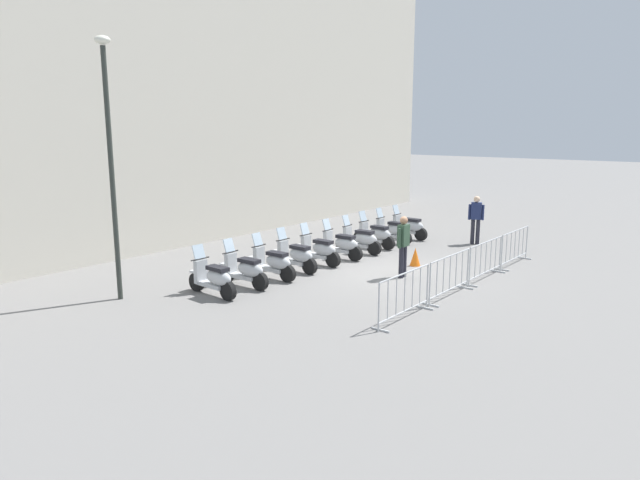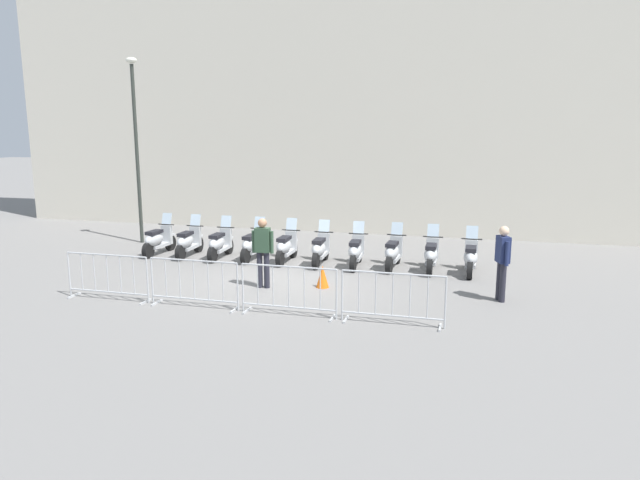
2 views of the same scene
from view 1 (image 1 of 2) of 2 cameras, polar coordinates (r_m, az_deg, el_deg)
ground_plane at (r=16.89m, az=6.76°, el=-3.20°), size 120.00×120.00×0.00m
building_facade at (r=22.42m, az=-13.00°, el=19.22°), size 28.08×3.60×14.79m
motorcycle_0 at (r=14.64m, az=-10.45°, el=-3.76°), size 0.56×1.73×1.24m
motorcycle_1 at (r=15.31m, az=-7.44°, el=-2.99°), size 0.56×1.72×1.24m
motorcycle_2 at (r=16.03m, az=-4.69°, el=-2.28°), size 0.56×1.72×1.24m
motorcycle_3 at (r=16.82m, az=-2.41°, el=-1.60°), size 0.56×1.73×1.24m
motorcycle_4 at (r=17.60m, az=-0.11°, el=-1.01°), size 0.56×1.72×1.24m
motorcycle_5 at (r=18.38m, az=2.09°, el=-0.48°), size 0.56×1.72×1.24m
motorcycle_6 at (r=19.21m, az=4.00°, el=0.02°), size 0.56×1.72×1.24m
motorcycle_7 at (r=20.11m, az=5.49°, el=0.50°), size 0.56×1.73×1.24m
motorcycle_8 at (r=20.96m, az=7.16°, el=0.91°), size 0.56×1.72×1.24m
motorcycle_9 at (r=21.83m, az=8.72°, el=1.28°), size 0.56×1.73×1.24m
barrier_segment_0 at (r=12.83m, az=8.34°, el=-5.52°), size 2.09×0.52×1.07m
barrier_segment_1 at (r=14.69m, az=12.69°, el=-3.52°), size 2.09×0.52×1.07m
barrier_segment_2 at (r=16.62m, az=16.03°, el=-1.96°), size 2.09×0.52×1.07m
barrier_segment_3 at (r=18.60m, az=18.66°, el=-0.72°), size 2.09×0.52×1.07m
street_lamp at (r=14.53m, az=-20.03°, el=8.64°), size 0.36×0.36×6.19m
officer_near_row_end at (r=21.31m, az=15.14°, el=2.21°), size 0.32×0.53×1.73m
officer_mid_plaza at (r=16.22m, az=8.22°, el=-0.29°), size 0.55×0.23×1.73m
traffic_cone at (r=17.75m, az=9.38°, el=-1.65°), size 0.32×0.32×0.55m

